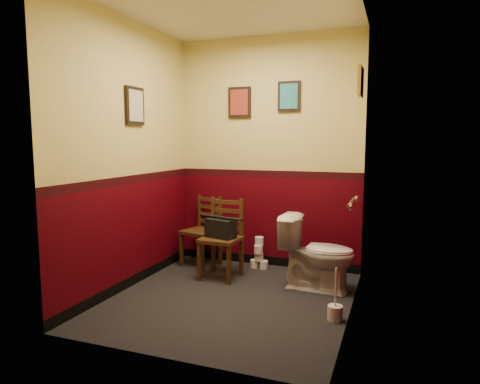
# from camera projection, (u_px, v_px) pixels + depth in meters

# --- Properties ---
(floor) EXTENTS (2.20, 2.40, 0.00)m
(floor) POSITION_uv_depth(u_px,v_px,m) (231.00, 299.00, 4.08)
(floor) COLOR black
(floor) RESTS_ON ground
(ceiling) EXTENTS (2.20, 2.40, 0.00)m
(ceiling) POSITION_uv_depth(u_px,v_px,m) (230.00, 3.00, 3.75)
(ceiling) COLOR silver
(ceiling) RESTS_ON ground
(wall_back) EXTENTS (2.20, 0.00, 2.70)m
(wall_back) POSITION_uv_depth(u_px,v_px,m) (268.00, 153.00, 5.03)
(wall_back) COLOR #3F020B
(wall_back) RESTS_ON ground
(wall_front) EXTENTS (2.20, 0.00, 2.70)m
(wall_front) POSITION_uv_depth(u_px,v_px,m) (163.00, 164.00, 2.80)
(wall_front) COLOR #3F020B
(wall_front) RESTS_ON ground
(wall_left) EXTENTS (0.00, 2.40, 2.70)m
(wall_left) POSITION_uv_depth(u_px,v_px,m) (129.00, 156.00, 4.29)
(wall_left) COLOR #3F020B
(wall_left) RESTS_ON ground
(wall_right) EXTENTS (0.00, 2.40, 2.70)m
(wall_right) POSITION_uv_depth(u_px,v_px,m) (354.00, 159.00, 3.54)
(wall_right) COLOR #3F020B
(wall_right) RESTS_ON ground
(grab_bar) EXTENTS (0.05, 0.56, 0.06)m
(grab_bar) POSITION_uv_depth(u_px,v_px,m) (352.00, 203.00, 3.83)
(grab_bar) COLOR silver
(grab_bar) RESTS_ON wall_right
(framed_print_back_a) EXTENTS (0.28, 0.04, 0.36)m
(framed_print_back_a) POSITION_uv_depth(u_px,v_px,m) (240.00, 102.00, 5.06)
(framed_print_back_a) COLOR black
(framed_print_back_a) RESTS_ON wall_back
(framed_print_back_b) EXTENTS (0.26, 0.04, 0.34)m
(framed_print_back_b) POSITION_uv_depth(u_px,v_px,m) (289.00, 96.00, 4.85)
(framed_print_back_b) COLOR black
(framed_print_back_b) RESTS_ON wall_back
(framed_print_left) EXTENTS (0.04, 0.30, 0.38)m
(framed_print_left) POSITION_uv_depth(u_px,v_px,m) (135.00, 106.00, 4.32)
(framed_print_left) COLOR black
(framed_print_left) RESTS_ON wall_left
(framed_print_right) EXTENTS (0.04, 0.34, 0.28)m
(framed_print_right) POSITION_uv_depth(u_px,v_px,m) (360.00, 82.00, 4.02)
(framed_print_right) COLOR olive
(framed_print_right) RESTS_ON wall_right
(toilet) EXTENTS (0.77, 0.46, 0.74)m
(toilet) POSITION_uv_depth(u_px,v_px,m) (318.00, 254.00, 4.30)
(toilet) COLOR white
(toilet) RESTS_ON floor
(toilet_brush) EXTENTS (0.13, 0.13, 0.45)m
(toilet_brush) POSITION_uv_depth(u_px,v_px,m) (335.00, 312.00, 3.59)
(toilet_brush) COLOR silver
(toilet_brush) RESTS_ON floor
(chair_left) EXTENTS (0.48, 0.48, 0.83)m
(chair_left) POSITION_uv_depth(u_px,v_px,m) (203.00, 231.00, 5.16)
(chair_left) COLOR #3F2813
(chair_left) RESTS_ON floor
(chair_right) EXTENTS (0.42, 0.42, 0.86)m
(chair_right) POSITION_uv_depth(u_px,v_px,m) (222.00, 238.00, 4.69)
(chair_right) COLOR #3F2813
(chair_right) RESTS_ON floor
(handbag) EXTENTS (0.36, 0.24, 0.24)m
(handbag) POSITION_uv_depth(u_px,v_px,m) (221.00, 228.00, 4.64)
(handbag) COLOR black
(handbag) RESTS_ON chair_right
(tp_stack) EXTENTS (0.22, 0.13, 0.38)m
(tp_stack) POSITION_uv_depth(u_px,v_px,m) (259.00, 255.00, 5.03)
(tp_stack) COLOR silver
(tp_stack) RESTS_ON floor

